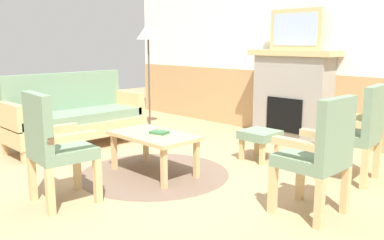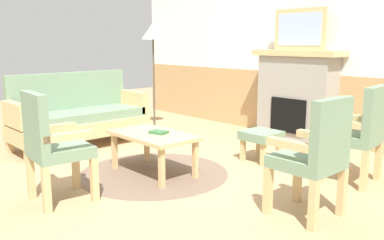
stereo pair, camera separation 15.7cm
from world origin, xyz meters
name	(u,v)px [view 2 (the right image)]	position (x,y,z in m)	size (l,w,h in m)	color
ground_plane	(168,175)	(0.00, 0.00, 0.00)	(14.00, 14.00, 0.00)	tan
wall_back	(309,48)	(0.00, 2.60, 1.31)	(7.20, 0.14, 2.70)	white
fireplace	(296,95)	(0.00, 2.35, 0.65)	(1.30, 0.44, 1.28)	gray
framed_picture	(300,29)	(0.00, 2.35, 1.56)	(0.80, 0.04, 0.56)	tan
couch	(79,117)	(-1.80, -0.08, 0.40)	(0.70, 1.80, 0.98)	tan
coffee_table	(153,138)	(-0.15, -0.07, 0.39)	(0.96, 0.56, 0.44)	tan
round_rug	(154,173)	(-0.15, -0.07, 0.00)	(1.60, 1.60, 0.01)	brown
book_on_table	(159,132)	(-0.10, -0.03, 0.46)	(0.18, 0.13, 0.03)	#33663D
footstool	(261,137)	(0.33, 1.15, 0.28)	(0.40, 0.40, 0.36)	tan
armchair_near_fireplace	(315,153)	(1.61, 0.18, 0.54)	(0.48, 0.48, 0.98)	tan
armchair_by_window_left	(360,130)	(1.46, 1.25, 0.54)	(0.54, 0.54, 0.98)	tan
armchair_front_left	(52,142)	(-0.10, -1.20, 0.54)	(0.52, 0.52, 0.98)	tan
floor_lamp_by_couch	(153,38)	(-1.95, 1.32, 1.45)	(0.36, 0.36, 1.68)	#332D28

